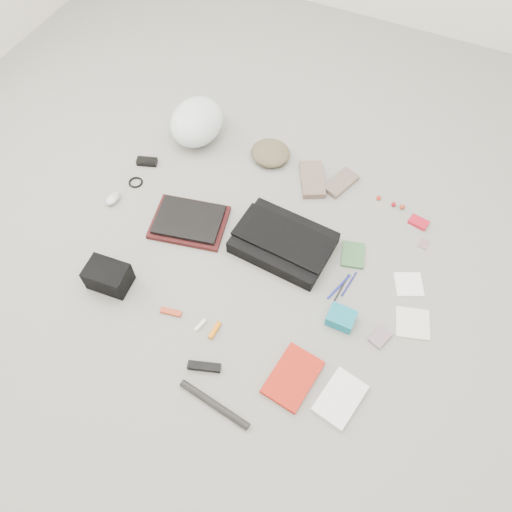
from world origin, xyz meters
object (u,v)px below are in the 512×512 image
at_px(messenger_bag, 283,243).
at_px(book_red, 293,377).
at_px(laptop, 189,220).
at_px(bike_helmet, 197,122).
at_px(camera_bag, 108,276).
at_px(accordion_wallet, 341,318).

distance_m(messenger_bag, book_red, 0.61).
height_order(messenger_bag, laptop, messenger_bag).
distance_m(bike_helmet, camera_bag, 0.95).
relative_size(messenger_bag, laptop, 1.40).
xyz_separation_m(laptop, book_red, (0.73, -0.48, -0.02)).
height_order(messenger_bag, book_red, messenger_bag).
bearing_deg(accordion_wallet, bike_helmet, 146.88).
bearing_deg(laptop, book_red, -45.74).
height_order(messenger_bag, camera_bag, camera_bag).
height_order(laptop, bike_helmet, bike_helmet).
xyz_separation_m(laptop, accordion_wallet, (0.81, -0.17, -0.01)).
distance_m(laptop, book_red, 0.87).
relative_size(laptop, camera_bag, 1.71).
bearing_deg(camera_bag, bike_helmet, 90.09).
relative_size(camera_bag, book_red, 0.75).
relative_size(laptop, accordion_wallet, 2.71).
bearing_deg(accordion_wallet, book_red, -104.88).
bearing_deg(messenger_bag, camera_bag, -136.55).
bearing_deg(laptop, bike_helmet, 102.23).
xyz_separation_m(bike_helmet, book_red, (0.96, -1.01, -0.09)).
xyz_separation_m(messenger_bag, laptop, (-0.45, -0.07, -0.00)).
height_order(laptop, accordion_wallet, accordion_wallet).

